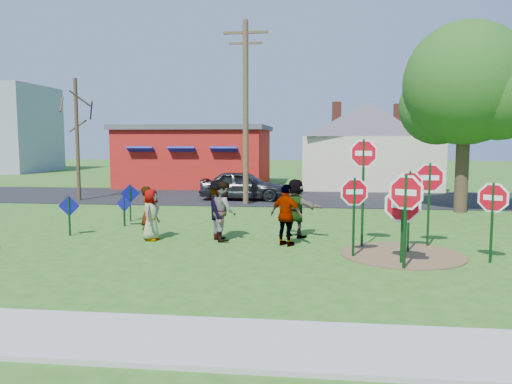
# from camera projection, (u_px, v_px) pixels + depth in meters

# --- Properties ---
(ground) EXTENTS (120.00, 120.00, 0.00)m
(ground) POSITION_uv_depth(u_px,v_px,m) (238.00, 243.00, 14.55)
(ground) COLOR #2A5D1A
(ground) RESTS_ON ground
(sidewalk) EXTENTS (22.00, 1.80, 0.08)m
(sidewalk) POSITION_uv_depth(u_px,v_px,m) (164.00, 339.00, 7.43)
(sidewalk) COLOR #9E9E99
(sidewalk) RESTS_ON ground
(road) EXTENTS (120.00, 7.50, 0.04)m
(road) POSITION_uv_depth(u_px,v_px,m) (272.00, 197.00, 25.90)
(road) COLOR black
(road) RESTS_ON ground
(dirt_patch) EXTENTS (3.20, 3.20, 0.03)m
(dirt_patch) POSITION_uv_depth(u_px,v_px,m) (402.00, 254.00, 13.04)
(dirt_patch) COLOR brown
(dirt_patch) RESTS_ON ground
(red_building) EXTENTS (9.40, 7.69, 3.90)m
(red_building) POSITION_uv_depth(u_px,v_px,m) (197.00, 156.00, 32.75)
(red_building) COLOR #9F1D0F
(red_building) RESTS_ON ground
(cream_house) EXTENTS (9.40, 9.40, 6.50)m
(cream_house) POSITION_uv_depth(u_px,v_px,m) (368.00, 141.00, 31.38)
(cream_house) COLOR beige
(cream_house) RESTS_ON ground
(stop_sign_a) EXTENTS (0.98, 0.55, 2.36)m
(stop_sign_a) POSITION_uv_depth(u_px,v_px,m) (406.00, 201.00, 11.41)
(stop_sign_a) COLOR #0E3513
(stop_sign_a) RESTS_ON ground
(stop_sign_b) EXTENTS (1.01, 0.39, 3.17)m
(stop_sign_b) POSITION_uv_depth(u_px,v_px,m) (364.00, 165.00, 13.74)
(stop_sign_b) COLOR #0E3513
(stop_sign_b) RESTS_ON ground
(stop_sign_c) EXTENTS (0.94, 0.09, 2.31)m
(stop_sign_c) POSITION_uv_depth(u_px,v_px,m) (409.00, 192.00, 13.16)
(stop_sign_c) COLOR #0E3513
(stop_sign_c) RESTS_ON ground
(stop_sign_d) EXTENTS (1.11, 0.14, 2.51)m
(stop_sign_d) POSITION_uv_depth(u_px,v_px,m) (429.00, 184.00, 13.86)
(stop_sign_d) COLOR #0E3513
(stop_sign_d) RESTS_ON ground
(stop_sign_e) EXTENTS (1.17, 0.27, 2.04)m
(stop_sign_e) POSITION_uv_depth(u_px,v_px,m) (403.00, 210.00, 11.98)
(stop_sign_e) COLOR #0E3513
(stop_sign_e) RESTS_ON ground
(stop_sign_f) EXTENTS (0.85, 0.55, 2.11)m
(stop_sign_f) POSITION_uv_depth(u_px,v_px,m) (493.00, 203.00, 12.06)
(stop_sign_f) COLOR #0E3513
(stop_sign_f) RESTS_ON ground
(stop_sign_g) EXTENTS (0.97, 0.19, 2.18)m
(stop_sign_g) POSITION_uv_depth(u_px,v_px,m) (354.00, 199.00, 12.65)
(stop_sign_g) COLOR #0E3513
(stop_sign_g) RESTS_ON ground
(blue_diamond_b) EXTENTS (0.65, 0.12, 1.27)m
(blue_diamond_b) POSITION_uv_depth(u_px,v_px,m) (69.00, 211.00, 15.56)
(blue_diamond_b) COLOR #0E3513
(blue_diamond_b) RESTS_ON ground
(blue_diamond_c) EXTENTS (0.58, 0.15, 1.09)m
(blue_diamond_c) POSITION_uv_depth(u_px,v_px,m) (124.00, 207.00, 17.29)
(blue_diamond_c) COLOR #0E3513
(blue_diamond_c) RESTS_ON ground
(blue_diamond_d) EXTENTS (0.64, 0.30, 1.39)m
(blue_diamond_d) POSITION_uv_depth(u_px,v_px,m) (130.00, 198.00, 18.34)
(blue_diamond_d) COLOR #0E3513
(blue_diamond_d) RESTS_ON ground
(person_a) EXTENTS (0.55, 0.79, 1.54)m
(person_a) POSITION_uv_depth(u_px,v_px,m) (151.00, 215.00, 14.88)
(person_a) COLOR #38407F
(person_a) RESTS_ON ground
(person_b) EXTENTS (0.39, 0.59, 1.60)m
(person_b) POSITION_uv_depth(u_px,v_px,m) (148.00, 213.00, 15.12)
(person_b) COLOR #277761
(person_b) RESTS_ON ground
(person_c) EXTENTS (0.89, 1.02, 1.78)m
(person_c) POSITION_uv_depth(u_px,v_px,m) (224.00, 211.00, 14.86)
(person_c) COLOR brown
(person_c) RESTS_ON ground
(person_d) EXTENTS (0.90, 1.28, 1.81)m
(person_d) POSITION_uv_depth(u_px,v_px,m) (218.00, 210.00, 15.02)
(person_d) COLOR #302F34
(person_d) RESTS_ON ground
(person_e) EXTENTS (1.11, 0.88, 1.76)m
(person_e) POSITION_uv_depth(u_px,v_px,m) (286.00, 215.00, 14.08)
(person_e) COLOR #4C3260
(person_e) RESTS_ON ground
(person_f) EXTENTS (1.71, 1.36, 1.81)m
(person_f) POSITION_uv_depth(u_px,v_px,m) (296.00, 208.00, 15.35)
(person_f) COLOR #20522D
(person_f) RESTS_ON ground
(suv) EXTENTS (4.25, 1.72, 1.44)m
(suv) POSITION_uv_depth(u_px,v_px,m) (243.00, 185.00, 24.63)
(suv) COLOR #2F2F34
(suv) RESTS_ON road
(utility_pole) EXTENTS (2.04, 0.26, 8.34)m
(utility_pole) POSITION_uv_depth(u_px,v_px,m) (246.00, 109.00, 22.66)
(utility_pole) COLOR #4C3823
(utility_pole) RESTS_ON ground
(leafy_tree) EXTENTS (5.47, 4.99, 7.78)m
(leafy_tree) POSITION_uv_depth(u_px,v_px,m) (469.00, 90.00, 20.23)
(leafy_tree) COLOR #382819
(leafy_tree) RESTS_ON ground
(bare_tree_west) EXTENTS (1.80, 1.80, 5.97)m
(bare_tree_west) POSITION_uv_depth(u_px,v_px,m) (77.00, 122.00, 24.25)
(bare_tree_west) COLOR #382819
(bare_tree_west) RESTS_ON ground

